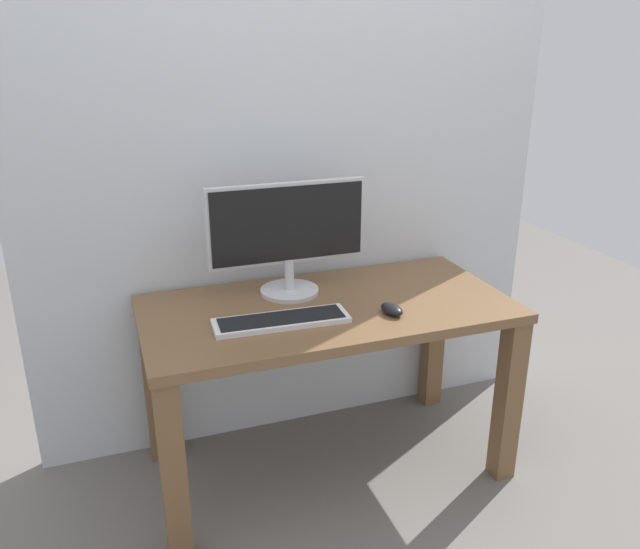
{
  "coord_description": "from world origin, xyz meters",
  "views": [
    {
      "loc": [
        -0.74,
        -1.98,
        1.61
      ],
      "look_at": [
        -0.03,
        0.0,
        0.82
      ],
      "focal_mm": 35.45,
      "sensor_mm": 36.0,
      "label": 1
    }
  ],
  "objects_px": {
    "desk": "(327,338)",
    "monitor": "(288,233)",
    "mouse": "(392,309)",
    "keyboard_primary": "(281,320)"
  },
  "relations": [
    {
      "from": "desk",
      "to": "monitor",
      "type": "height_order",
      "value": "monitor"
    },
    {
      "from": "monitor",
      "to": "mouse",
      "type": "distance_m",
      "value": 0.48
    },
    {
      "from": "desk",
      "to": "keyboard_primary",
      "type": "height_order",
      "value": "keyboard_primary"
    },
    {
      "from": "desk",
      "to": "monitor",
      "type": "bearing_deg",
      "value": 121.0
    },
    {
      "from": "monitor",
      "to": "mouse",
      "type": "height_order",
      "value": "monitor"
    },
    {
      "from": "desk",
      "to": "mouse",
      "type": "xyz_separation_m",
      "value": [
        0.18,
        -0.16,
        0.15
      ]
    },
    {
      "from": "desk",
      "to": "monitor",
      "type": "relative_size",
      "value": 2.23
    },
    {
      "from": "keyboard_primary",
      "to": "desk",
      "type": "bearing_deg",
      "value": 25.92
    },
    {
      "from": "monitor",
      "to": "keyboard_primary",
      "type": "xyz_separation_m",
      "value": [
        -0.11,
        -0.26,
        -0.22
      ]
    },
    {
      "from": "keyboard_primary",
      "to": "mouse",
      "type": "height_order",
      "value": "mouse"
    }
  ]
}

